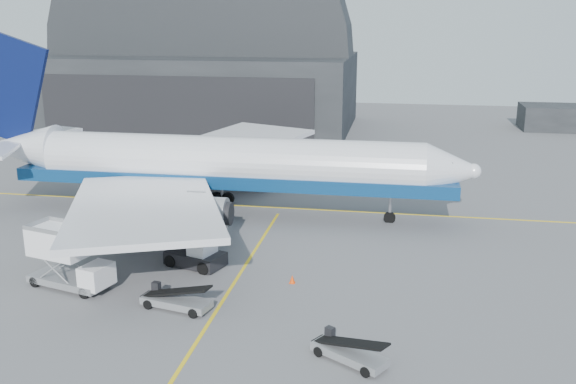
% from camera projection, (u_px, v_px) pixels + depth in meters
% --- Properties ---
extents(ground, '(200.00, 200.00, 0.00)m').
position_uv_depth(ground, '(229.00, 290.00, 44.46)').
color(ground, '#565659').
rests_on(ground, ground).
extents(taxi_lines, '(80.00, 42.12, 0.02)m').
position_uv_depth(taxi_lines, '(267.00, 232.00, 56.48)').
color(taxi_lines, yellow).
rests_on(taxi_lines, ground).
extents(hangar, '(50.00, 28.30, 28.00)m').
position_uv_depth(hangar, '(202.00, 70.00, 107.22)').
color(hangar, black).
rests_on(hangar, ground).
extents(distant_bldg_a, '(14.00, 8.00, 4.00)m').
position_uv_depth(distant_bldg_a, '(564.00, 130.00, 106.45)').
color(distant_bldg_a, black).
rests_on(distant_bldg_a, ground).
extents(airliner, '(49.48, 47.98, 17.36)m').
position_uv_depth(airliner, '(211.00, 164.00, 60.55)').
color(airliner, white).
rests_on(airliner, ground).
extents(catering_truck, '(6.57, 3.80, 4.26)m').
position_uv_depth(catering_truck, '(67.00, 258.00, 44.48)').
color(catering_truck, gray).
rests_on(catering_truck, ground).
extents(pushback_tug, '(4.88, 3.71, 2.01)m').
position_uv_depth(pushback_tug, '(197.00, 256.00, 48.64)').
color(pushback_tug, black).
rests_on(pushback_tug, ground).
extents(belt_loader_a, '(5.04, 2.56, 1.88)m').
position_uv_depth(belt_loader_a, '(176.00, 300.00, 41.60)').
color(belt_loader_a, gray).
rests_on(belt_loader_a, ground).
extents(belt_loader_b, '(4.52, 3.58, 1.78)m').
position_uv_depth(belt_loader_b, '(349.00, 352.00, 35.27)').
color(belt_loader_b, gray).
rests_on(belt_loader_b, ground).
extents(traffic_cone, '(0.41, 0.41, 0.59)m').
position_uv_depth(traffic_cone, '(292.00, 279.00, 45.64)').
color(traffic_cone, '#F94207').
rests_on(traffic_cone, ground).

